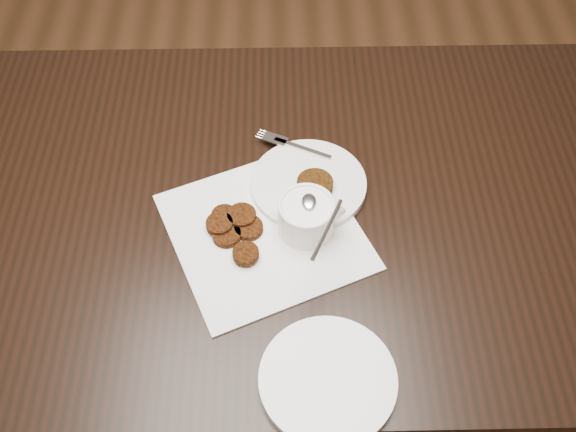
{
  "coord_description": "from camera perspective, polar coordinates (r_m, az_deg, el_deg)",
  "views": [
    {
      "loc": [
        0.06,
        -0.71,
        1.74
      ],
      "look_at": [
        0.08,
        0.01,
        0.8
      ],
      "focal_mm": 41.62,
      "sensor_mm": 36.0,
      "label": 1
    }
  ],
  "objects": [
    {
      "name": "table",
      "position": [
        1.58,
        0.05,
        -7.05
      ],
      "size": [
        1.4,
        0.9,
        0.75
      ],
      "primitive_type": "cube",
      "color": "black",
      "rests_on": "floor"
    },
    {
      "name": "plate_with_patty",
      "position": [
        1.28,
        1.77,
        2.98
      ],
      "size": [
        0.3,
        0.3,
        0.03
      ],
      "primitive_type": null,
      "rotation": [
        0.0,
        0.0,
        -0.45
      ],
      "color": "white",
      "rests_on": "table"
    },
    {
      "name": "plate_empty",
      "position": [
        1.07,
        3.41,
        -13.79
      ],
      "size": [
        0.25,
        0.25,
        0.02
      ],
      "primitive_type": "cylinder",
      "rotation": [
        0.0,
        0.0,
        -0.14
      ],
      "color": "white",
      "rests_on": "table"
    },
    {
      "name": "floor",
      "position": [
        1.88,
        -2.4,
        -15.11
      ],
      "size": [
        4.0,
        4.0,
        0.0
      ],
      "primitive_type": "plane",
      "color": "brown",
      "rests_on": "ground"
    },
    {
      "name": "patty_cluster",
      "position": [
        1.22,
        -4.47,
        -0.87
      ],
      "size": [
        0.2,
        0.2,
        0.02
      ],
      "primitive_type": null,
      "rotation": [
        0.0,
        0.0,
        -0.1
      ],
      "color": "#59290B",
      "rests_on": "napkin"
    },
    {
      "name": "sauce_ramekin",
      "position": [
        1.17,
        1.6,
        0.97
      ],
      "size": [
        0.15,
        0.15,
        0.14
      ],
      "primitive_type": null,
      "rotation": [
        0.0,
        0.0,
        0.16
      ],
      "color": "white",
      "rests_on": "napkin"
    },
    {
      "name": "napkin",
      "position": [
        1.22,
        -1.99,
        -1.32
      ],
      "size": [
        0.43,
        0.43,
        0.0
      ],
      "primitive_type": "cube",
      "rotation": [
        0.0,
        0.0,
        0.4
      ],
      "color": "white",
      "rests_on": "table"
    }
  ]
}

